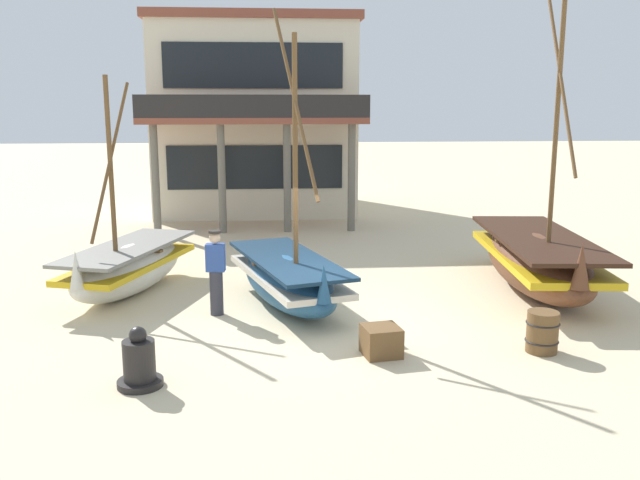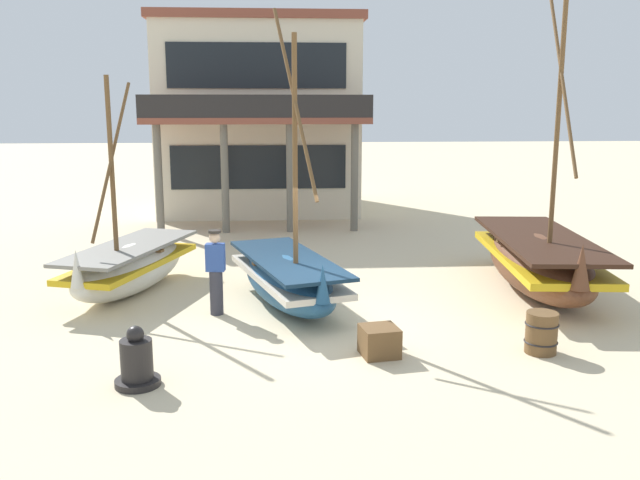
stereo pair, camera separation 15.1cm
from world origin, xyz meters
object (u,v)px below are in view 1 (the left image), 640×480
Objects in this scene: fishing_boat_centre_large at (538,260)px; fishing_boat_far_right at (129,266)px; capstan_winch at (139,363)px; cargo_crate at (381,341)px; harbor_building_main at (255,116)px; fishing_boat_near_left at (288,278)px; wooden_barrel at (542,332)px; fisherman_by_hull at (216,273)px.

fishing_boat_centre_large is 9.00m from fishing_boat_far_right.
capstan_winch is 3.87m from cargo_crate.
fishing_boat_centre_large is 14.31m from harbor_building_main.
fishing_boat_near_left is 3.30m from cargo_crate.
cargo_crate is at bearing 178.55° from wooden_barrel.
fishing_boat_far_right reaches higher than wooden_barrel.
fishing_boat_near_left reaches higher than fisherman_by_hull.
capstan_winch is 6.51m from wooden_barrel.
harbor_building_main is (2.69, 11.97, 3.01)m from fishing_boat_far_right.
wooden_barrel reaches higher than cargo_crate.
fishing_boat_centre_large reaches higher than fisherman_by_hull.
fisherman_by_hull is at bearing -92.78° from harbor_building_main.
wooden_barrel is at bearing -73.28° from harbor_building_main.
fisherman_by_hull is at bearing -160.48° from fishing_boat_near_left.
harbor_building_main is (1.57, 17.13, 3.24)m from capstan_winch.
cargo_crate is (4.87, -4.21, -0.34)m from fishing_boat_far_right.
fishing_boat_near_left is 8.49× the size of wooden_barrel.
fishing_boat_near_left is at bearing 59.28° from capstan_winch.
fishing_boat_near_left reaches higher than capstan_winch.
fishing_boat_far_right is (-3.44, 1.26, 0.01)m from fishing_boat_near_left.
cargo_crate is at bearing -138.32° from fishing_boat_centre_large.
wooden_barrel is (7.57, -4.28, -0.24)m from fishing_boat_far_right.
capstan_winch is 17.51m from harbor_building_main.
capstan_winch reaches higher than cargo_crate.
capstan_winch is (1.12, -5.16, -0.23)m from fishing_boat_far_right.
fisherman_by_hull is 0.20× the size of harbor_building_main.
fishing_boat_far_right is 8.70m from wooden_barrel.
fishing_boat_far_right is 6.64× the size of wooden_barrel.
fishing_boat_centre_large reaches higher than capstan_winch.
fishing_boat_centre_large is 1.58× the size of fishing_boat_far_right.
harbor_building_main is at bearing 116.72° from fishing_boat_centre_large.
harbor_building_main is at bearing 106.72° from wooden_barrel.
fishing_boat_near_left is at bearing -172.67° from fishing_boat_centre_large.
fishing_boat_near_left is 5.59m from fishing_boat_centre_large.
harbor_building_main is (-6.30, 12.52, 2.91)m from fishing_boat_centre_large.
fishing_boat_far_right is at bearing 176.54° from fishing_boat_centre_large.
cargo_crate is at bearing -40.88° from fishing_boat_far_right.
fishing_boat_centre_large is at bearing 9.91° from fisherman_by_hull.
wooden_barrel is 0.08× the size of harbor_building_main.
harbor_building_main is (-0.75, 13.23, 3.02)m from fishing_boat_near_left.
fisherman_by_hull is (-6.97, -1.22, 0.14)m from fishing_boat_centre_large.
fishing_boat_far_right is at bearing -102.64° from harbor_building_main.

